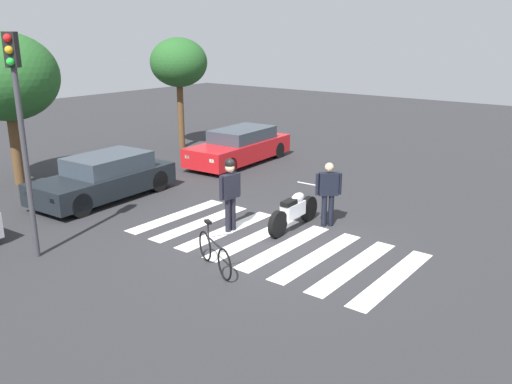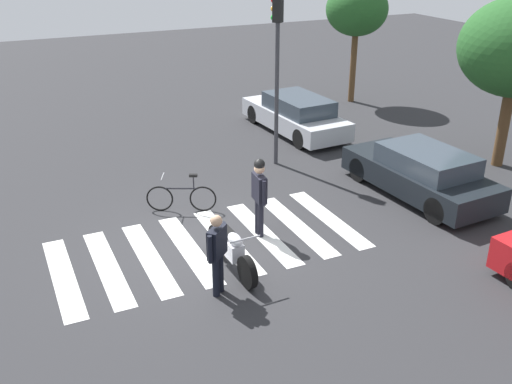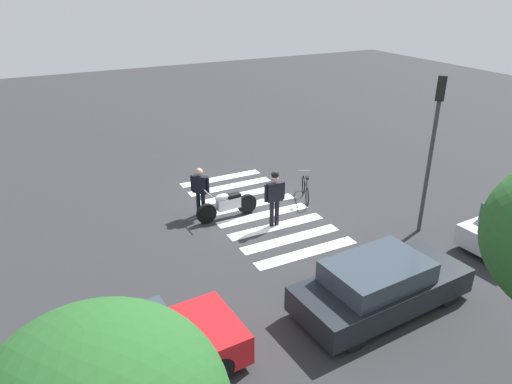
% 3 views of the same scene
% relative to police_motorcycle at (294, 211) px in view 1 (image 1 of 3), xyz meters
% --- Properties ---
extents(ground_plane, '(60.00, 60.00, 0.00)m').
position_rel_police_motorcycle_xyz_m(ground_plane, '(-1.15, -0.08, -0.47)').
color(ground_plane, '#2B2B2D').
extents(police_motorcycle, '(2.16, 0.62, 1.05)m').
position_rel_police_motorcycle_xyz_m(police_motorcycle, '(0.00, 0.00, 0.00)').
color(police_motorcycle, black).
rests_on(police_motorcycle, ground_plane).
extents(leaning_bicycle, '(0.80, 1.60, 1.00)m').
position_rel_police_motorcycle_xyz_m(leaning_bicycle, '(-3.07, -0.05, -0.09)').
color(leaning_bicycle, black).
rests_on(leaning_bicycle, ground_plane).
extents(officer_on_foot, '(0.70, 0.25, 1.88)m').
position_rel_police_motorcycle_xyz_m(officer_on_foot, '(-1.12, 1.16, 0.63)').
color(officer_on_foot, black).
rests_on(officer_on_foot, ground_plane).
extents(officer_by_motorcycle, '(0.49, 0.52, 1.69)m').
position_rel_police_motorcycle_xyz_m(officer_by_motorcycle, '(0.71, -0.57, 0.49)').
color(officer_by_motorcycle, black).
rests_on(officer_by_motorcycle, ground_plane).
extents(crosswalk_stripes, '(3.30, 6.75, 0.01)m').
position_rel_police_motorcycle_xyz_m(crosswalk_stripes, '(-1.15, -0.08, -0.46)').
color(crosswalk_stripes, silver).
rests_on(crosswalk_stripes, ground_plane).
extents(car_black_suv, '(4.48, 2.05, 1.32)m').
position_rel_police_motorcycle_xyz_m(car_black_suv, '(-1.33, 5.95, 0.17)').
color(car_black_suv, black).
rests_on(car_black_suv, ground_plane).
extents(car_red_convertible, '(4.79, 2.03, 1.31)m').
position_rel_police_motorcycle_xyz_m(car_red_convertible, '(4.70, 5.68, 0.17)').
color(car_red_convertible, black).
rests_on(car_red_convertible, ground_plane).
extents(traffic_light_pole, '(0.35, 0.34, 4.84)m').
position_rel_police_motorcycle_xyz_m(traffic_light_pole, '(-5.01, 3.54, 2.74)').
color(traffic_light_pole, '#38383D').
rests_on(traffic_light_pole, ground_plane).
extents(street_tree_mid, '(3.24, 3.24, 4.87)m').
position_rel_police_motorcycle_xyz_m(street_tree_mid, '(-2.09, 9.54, 3.00)').
color(street_tree_mid, brown).
rests_on(street_tree_mid, ground_plane).
extents(street_tree_far, '(2.40, 2.40, 4.64)m').
position_rel_police_motorcycle_xyz_m(street_tree_far, '(5.39, 9.54, 3.12)').
color(street_tree_far, brown).
rests_on(street_tree_far, ground_plane).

